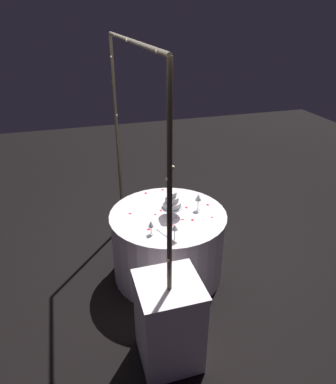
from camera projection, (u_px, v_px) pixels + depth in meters
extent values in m
plane|color=black|center=(168.00, 272.00, 4.03)|extent=(12.00, 12.00, 0.00)
cylinder|color=#473D2D|center=(169.00, 243.00, 2.44)|extent=(0.04, 0.04, 2.43)
cylinder|color=#473D2D|center=(118.00, 142.00, 4.33)|extent=(0.04, 0.04, 2.43)
cylinder|color=#473D2D|center=(130.00, 41.00, 2.83)|extent=(2.22, 0.04, 0.04)
sphere|color=#F9EAB2|center=(168.00, 302.00, 2.68)|extent=(0.02, 0.02, 0.02)
sphere|color=#F9EAB2|center=(121.00, 185.00, 4.62)|extent=(0.02, 0.02, 0.02)
sphere|color=#F9EAB2|center=(157.00, 51.00, 2.08)|extent=(0.02, 0.02, 0.02)
sphere|color=#F9EAB2|center=(171.00, 205.00, 2.33)|extent=(0.02, 0.02, 0.02)
sphere|color=#F9EAB2|center=(118.00, 157.00, 4.43)|extent=(0.02, 0.02, 0.02)
sphere|color=#F9EAB2|center=(149.00, 47.00, 2.34)|extent=(0.02, 0.02, 0.02)
sphere|color=#F9EAB2|center=(168.00, 261.00, 2.48)|extent=(0.02, 0.02, 0.02)
sphere|color=#F9EAB2|center=(118.00, 145.00, 4.38)|extent=(0.02, 0.02, 0.02)
sphere|color=#F9EAB2|center=(138.00, 43.00, 2.59)|extent=(0.02, 0.02, 0.02)
sphere|color=#F9EAB2|center=(171.00, 311.00, 2.76)|extent=(0.02, 0.02, 0.02)
sphere|color=#F9EAB2|center=(113.00, 83.00, 4.01)|extent=(0.02, 0.02, 0.02)
sphere|color=#F9EAB2|center=(127.00, 40.00, 2.87)|extent=(0.02, 0.02, 0.02)
sphere|color=#F9EAB2|center=(169.00, 289.00, 2.66)|extent=(0.02, 0.02, 0.02)
sphere|color=#F9EAB2|center=(123.00, 206.00, 4.77)|extent=(0.02, 0.02, 0.02)
sphere|color=#F9EAB2|center=(122.00, 38.00, 3.16)|extent=(0.02, 0.02, 0.02)
sphere|color=#F9EAB2|center=(167.00, 317.00, 2.78)|extent=(0.02, 0.02, 0.02)
sphere|color=#F9EAB2|center=(111.00, 57.00, 3.87)|extent=(0.02, 0.02, 0.02)
sphere|color=#F9EAB2|center=(115.00, 35.00, 3.43)|extent=(0.02, 0.02, 0.02)
sphere|color=#F9EAB2|center=(167.00, 180.00, 2.21)|extent=(0.02, 0.02, 0.02)
sphere|color=#F9EAB2|center=(117.00, 115.00, 4.17)|extent=(0.02, 0.02, 0.02)
sphere|color=#F9EAB2|center=(112.00, 34.00, 3.68)|extent=(0.02, 0.02, 0.02)
sphere|color=#F9EAB2|center=(173.00, 167.00, 2.18)|extent=(0.02, 0.02, 0.02)
cylinder|color=white|center=(168.00, 245.00, 3.86)|extent=(1.20, 1.20, 0.74)
cylinder|color=white|center=(168.00, 215.00, 3.68)|extent=(1.23, 1.23, 0.02)
cube|color=white|center=(169.00, 323.00, 2.86)|extent=(0.48, 0.48, 0.78)
cube|color=white|center=(169.00, 285.00, 2.68)|extent=(0.50, 0.50, 0.02)
cylinder|color=silver|center=(172.00, 215.00, 3.64)|extent=(0.11, 0.11, 0.01)
cylinder|color=silver|center=(172.00, 211.00, 3.62)|extent=(0.02, 0.02, 0.09)
cylinder|color=silver|center=(172.00, 207.00, 3.60)|extent=(0.22, 0.22, 0.01)
cylinder|color=white|center=(172.00, 204.00, 3.58)|extent=(0.19, 0.19, 0.06)
cylinder|color=white|center=(172.00, 199.00, 3.55)|extent=(0.14, 0.14, 0.06)
cylinder|color=white|center=(172.00, 194.00, 3.53)|extent=(0.10, 0.10, 0.06)
cylinder|color=silver|center=(198.00, 209.00, 3.76)|extent=(0.06, 0.06, 0.00)
cylinder|color=silver|center=(198.00, 205.00, 3.73)|extent=(0.01, 0.01, 0.11)
cone|color=silver|center=(198.00, 197.00, 3.69)|extent=(0.07, 0.07, 0.07)
cylinder|color=silver|center=(151.00, 234.00, 3.35)|extent=(0.06, 0.06, 0.00)
cylinder|color=silver|center=(151.00, 230.00, 3.33)|extent=(0.01, 0.01, 0.08)
cone|color=silver|center=(151.00, 224.00, 3.30)|extent=(0.05, 0.05, 0.06)
cylinder|color=silver|center=(175.00, 239.00, 3.26)|extent=(0.06, 0.06, 0.00)
cylinder|color=silver|center=(175.00, 234.00, 3.24)|extent=(0.01, 0.01, 0.11)
cone|color=silver|center=(175.00, 227.00, 3.20)|extent=(0.07, 0.07, 0.05)
cube|color=silver|center=(164.00, 234.00, 3.34)|extent=(0.21, 0.10, 0.01)
cube|color=white|center=(173.00, 241.00, 3.24)|extent=(0.09, 0.05, 0.01)
ellipsoid|color=red|center=(183.00, 220.00, 3.57)|extent=(0.02, 0.03, 0.00)
ellipsoid|color=red|center=(172.00, 225.00, 3.48)|extent=(0.03, 0.04, 0.00)
ellipsoid|color=red|center=(164.00, 208.00, 3.79)|extent=(0.04, 0.03, 0.00)
ellipsoid|color=red|center=(169.00, 190.00, 4.16)|extent=(0.03, 0.03, 0.00)
ellipsoid|color=red|center=(155.00, 214.00, 3.66)|extent=(0.02, 0.03, 0.00)
ellipsoid|color=red|center=(146.00, 193.00, 4.09)|extent=(0.04, 0.04, 0.00)
ellipsoid|color=red|center=(130.00, 213.00, 3.68)|extent=(0.03, 0.04, 0.00)
ellipsoid|color=red|center=(208.00, 205.00, 3.85)|extent=(0.05, 0.04, 0.00)
ellipsoid|color=red|center=(163.00, 190.00, 4.17)|extent=(0.04, 0.03, 0.00)
ellipsoid|color=red|center=(180.00, 205.00, 3.84)|extent=(0.03, 0.04, 0.00)
ellipsoid|color=red|center=(186.00, 208.00, 3.79)|extent=(0.04, 0.03, 0.00)
ellipsoid|color=red|center=(192.00, 220.00, 3.57)|extent=(0.04, 0.03, 0.00)
ellipsoid|color=red|center=(149.00, 229.00, 3.41)|extent=(0.04, 0.04, 0.00)
ellipsoid|color=red|center=(161.00, 210.00, 3.74)|extent=(0.03, 0.02, 0.00)
ellipsoid|color=red|center=(177.00, 206.00, 3.83)|extent=(0.05, 0.05, 0.00)
ellipsoid|color=red|center=(169.00, 206.00, 3.82)|extent=(0.03, 0.02, 0.00)
ellipsoid|color=red|center=(212.00, 217.00, 3.61)|extent=(0.03, 0.03, 0.00)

